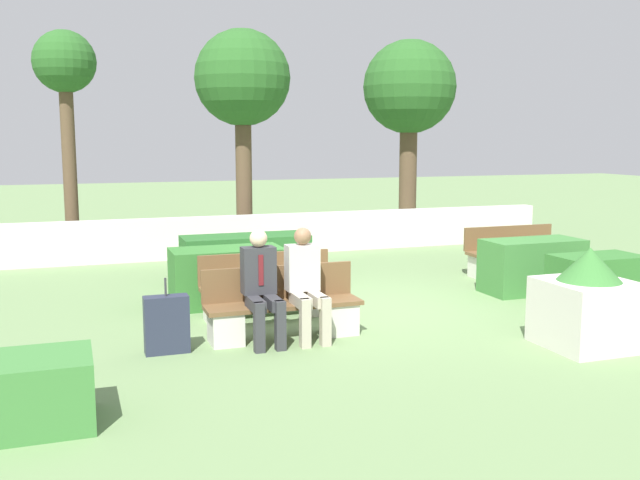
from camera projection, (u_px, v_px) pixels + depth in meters
ground_plane at (362, 307)px, 9.88m from camera, size 60.00×60.00×0.00m
perimeter_wall at (268, 234)px, 14.39m from camera, size 12.44×0.30×0.80m
bench_front at (283, 311)px, 8.36m from camera, size 1.85×0.48×0.83m
bench_left_side at (514, 257)px, 12.20m from camera, size 1.74×0.48×0.83m
bench_right_side at (269, 293)px, 9.34m from camera, size 1.78×0.48×0.83m
person_seated_man at (261, 282)px, 8.07m from camera, size 0.38×0.63×1.30m
person_seated_woman at (306, 279)px, 8.25m from camera, size 0.38×0.63×1.30m
hedge_block_near_left at (245, 258)px, 11.72m from camera, size 2.06×0.79×0.75m
hedge_block_near_right at (227, 277)px, 10.00m from camera, size 1.55×0.75×0.80m
hedge_block_mid_left at (597, 285)px, 9.49m from camera, size 1.18×0.69×0.79m
hedge_block_far_left at (532, 266)px, 10.83m from camera, size 1.50×0.73×0.81m
planter_corner_left at (588, 303)px, 7.96m from camera, size 0.95×0.95×1.13m
suitcase at (167, 324)px, 7.75m from camera, size 0.48×0.20×0.83m
tree_leftmost at (65, 75)px, 13.90m from camera, size 1.21×1.21×4.42m
tree_center_left at (242, 82)px, 14.88m from camera, size 2.01×2.01×4.59m
tree_center_right at (409, 91)px, 17.10m from camera, size 2.23×2.23×4.67m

